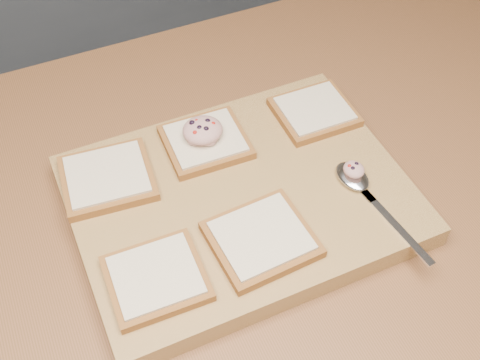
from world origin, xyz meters
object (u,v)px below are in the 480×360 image
Objects in this scene: bread_far_center at (206,141)px; tuna_salad_dollop at (203,130)px; spoon at (359,183)px; cutting_board at (240,200)px.

tuna_salad_dollop is (-0.00, 0.00, 0.02)m from bread_far_center.
bread_far_center is 0.62× the size of spoon.
spoon is (0.15, -0.06, 0.02)m from cutting_board.
cutting_board is at bearing 159.15° from spoon.
bread_far_center is at bearing 135.70° from spoon.
tuna_salad_dollop is 0.30× the size of spoon.
tuna_salad_dollop reaches higher than spoon.
spoon is (0.16, -0.16, -0.02)m from tuna_salad_dollop.
bread_far_center is at bearing 95.55° from cutting_board.
bread_far_center is 2.06× the size of tuna_salad_dollop.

